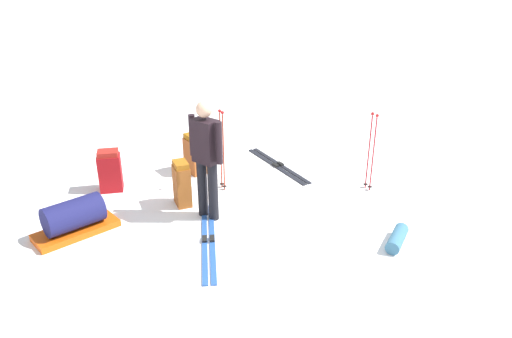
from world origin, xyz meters
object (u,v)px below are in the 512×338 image
(backpack_small_spare, at_px, (195,154))
(sleeping_mat_rolled, at_px, (397,239))
(ski_pair_near, at_px, (278,165))
(skier_standing, at_px, (206,155))
(ski_poles_planted_far, at_px, (222,146))
(backpack_bright, at_px, (110,171))
(gear_sled, at_px, (74,219))
(ski_poles_planted_near, at_px, (371,148))
(ski_pair_far, at_px, (208,240))
(backpack_large_dark, at_px, (182,184))

(backpack_small_spare, relative_size, sleeping_mat_rolled, 1.23)
(ski_pair_near, bearing_deg, skier_standing, 136.50)
(backpack_small_spare, relative_size, ski_poles_planted_far, 0.52)
(ski_pair_near, xyz_separation_m, ski_poles_planted_far, (-0.65, 1.07, 0.71))
(backpack_bright, distance_m, sleeping_mat_rolled, 4.38)
(ski_pair_near, xyz_separation_m, gear_sled, (-1.55, 3.20, 0.21))
(ski_poles_planted_near, bearing_deg, ski_pair_near, 44.98)
(ski_pair_near, xyz_separation_m, ski_pair_far, (-2.12, 1.50, -0.00))
(backpack_small_spare, height_order, ski_poles_planted_far, ski_poles_planted_far)
(backpack_small_spare, xyz_separation_m, sleeping_mat_rolled, (-2.78, -2.29, -0.24))
(sleeping_mat_rolled, bearing_deg, ski_pair_near, 17.57)
(backpack_bright, bearing_deg, backpack_large_dark, -124.45)
(ski_pair_far, relative_size, ski_poles_planted_far, 1.47)
(ski_pair_near, xyz_separation_m, backpack_bright, (-0.32, 2.78, 0.31))
(backpack_large_dark, xyz_separation_m, ski_poles_planted_far, (0.39, -0.67, 0.38))
(gear_sled, bearing_deg, ski_pair_far, -108.57)
(ski_pair_near, height_order, backpack_bright, backpack_bright)
(ski_pair_far, relative_size, sleeping_mat_rolled, 3.47)
(ski_pair_near, bearing_deg, ski_poles_planted_far, 121.47)
(skier_standing, distance_m, ski_poles_planted_near, 2.60)
(skier_standing, bearing_deg, ski_poles_planted_near, -82.79)
(ski_pair_near, relative_size, backpack_small_spare, 2.51)
(skier_standing, bearing_deg, ski_pair_near, -43.50)
(ski_poles_planted_near, relative_size, gear_sled, 1.08)
(skier_standing, xyz_separation_m, gear_sled, (-0.07, 1.79, -0.73))
(ski_pair_near, xyz_separation_m, backpack_small_spare, (0.05, 1.43, 0.32))
(ski_pair_far, relative_size, gear_sled, 1.64)
(backpack_small_spare, relative_size, gear_sled, 0.58)
(backpack_small_spare, bearing_deg, ski_poles_planted_far, -152.90)
(ski_pair_near, height_order, ski_poles_planted_far, ski_poles_planted_far)
(ski_pair_near, distance_m, ski_pair_far, 2.60)
(ski_poles_planted_far, bearing_deg, backpack_small_spare, 27.10)
(backpack_bright, bearing_deg, ski_poles_planted_near, -102.01)
(backpack_bright, distance_m, ski_poles_planted_far, 1.79)
(backpack_bright, bearing_deg, ski_pair_far, -144.46)
(backpack_large_dark, height_order, backpack_small_spare, backpack_large_dark)
(backpack_small_spare, bearing_deg, ski_poles_planted_near, -115.12)
(ski_poles_planted_near, bearing_deg, gear_sled, 95.11)
(backpack_large_dark, xyz_separation_m, gear_sled, (-0.51, 1.47, -0.11))
(skier_standing, distance_m, backpack_bright, 1.91)
(ski_poles_planted_far, distance_m, sleeping_mat_rolled, 2.90)
(ski_pair_near, relative_size, gear_sled, 1.45)
(ski_pair_near, height_order, sleeping_mat_rolled, sleeping_mat_rolled)
(skier_standing, relative_size, sleeping_mat_rolled, 3.09)
(backpack_large_dark, bearing_deg, ski_poles_planted_near, -92.34)
(backpack_small_spare, distance_m, ski_poles_planted_near, 2.88)
(backpack_large_dark, bearing_deg, backpack_small_spare, -15.44)
(ski_pair_far, distance_m, sleeping_mat_rolled, 2.44)
(ski_pair_far, bearing_deg, gear_sled, 71.43)
(ski_pair_far, bearing_deg, sleeping_mat_rolled, -104.43)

